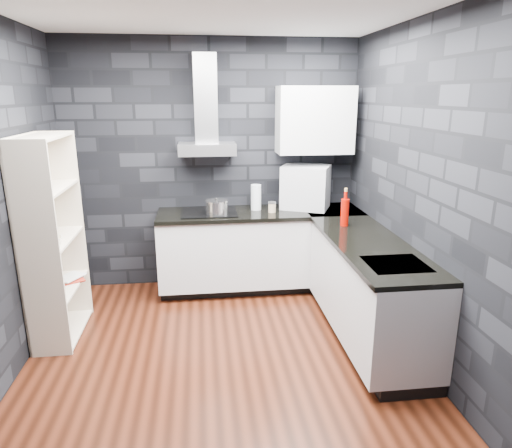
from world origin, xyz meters
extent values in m
plane|color=#40190D|center=(0.00, 0.00, 0.00)|extent=(3.20, 3.20, 0.00)
plane|color=white|center=(0.00, 0.00, 2.70)|extent=(3.20, 3.20, 0.00)
cube|color=black|center=(0.00, 1.62, 1.35)|extent=(3.20, 0.05, 2.70)
cube|color=black|center=(0.00, -1.62, 1.35)|extent=(3.20, 0.05, 2.70)
cube|color=black|center=(1.62, 0.00, 1.35)|extent=(0.05, 3.20, 2.70)
cube|color=black|center=(0.50, 1.34, 0.05)|extent=(2.18, 0.50, 0.10)
cube|color=black|center=(1.34, 0.10, 0.05)|extent=(0.50, 1.78, 0.10)
cube|color=silver|center=(0.50, 1.30, 0.48)|extent=(2.20, 0.60, 0.76)
cube|color=silver|center=(1.30, 0.10, 0.48)|extent=(0.60, 1.80, 0.76)
cube|color=black|center=(0.50, 1.29, 0.88)|extent=(2.20, 0.62, 0.04)
cube|color=black|center=(1.29, 0.10, 0.88)|extent=(0.62, 1.80, 0.04)
cube|color=black|center=(1.30, 1.30, 0.88)|extent=(0.62, 0.62, 0.04)
cube|color=silver|center=(-0.05, 1.43, 1.56)|extent=(0.60, 0.34, 0.12)
cube|color=silver|center=(-0.05, 1.50, 2.07)|extent=(0.24, 0.20, 0.90)
cube|color=silver|center=(1.10, 1.43, 1.85)|extent=(0.80, 0.35, 0.70)
cube|color=black|center=(-0.05, 1.30, 0.91)|extent=(0.58, 0.50, 0.01)
cube|color=silver|center=(1.30, -0.40, 0.89)|extent=(0.44, 0.40, 0.01)
cylinder|color=silver|center=(0.03, 1.18, 0.98)|extent=(0.28, 0.28, 0.13)
cylinder|color=white|center=(0.46, 1.37, 1.04)|extent=(0.13, 0.13, 0.27)
cylinder|color=tan|center=(0.62, 1.24, 0.95)|extent=(0.10, 0.10, 0.10)
cylinder|color=silver|center=(0.86, 1.38, 0.96)|extent=(0.10, 0.10, 0.12)
cube|color=#B3B5BB|center=(1.01, 1.38, 1.12)|extent=(0.61, 0.55, 0.49)
cylinder|color=#940A01|center=(1.23, 0.64, 1.03)|extent=(0.08, 0.08, 0.26)
cube|color=beige|center=(-1.42, 0.52, 0.90)|extent=(0.49, 0.85, 1.80)
imported|color=white|center=(-1.42, 0.38, 0.94)|extent=(0.31, 0.31, 0.06)
imported|color=maroon|center=(-1.43, 0.63, 0.57)|extent=(0.17, 0.11, 0.25)
imported|color=#B2B2B2|center=(-1.43, 0.72, 0.59)|extent=(0.16, 0.11, 0.24)
camera|label=1|loc=(-0.12, -3.43, 2.12)|focal=32.00mm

